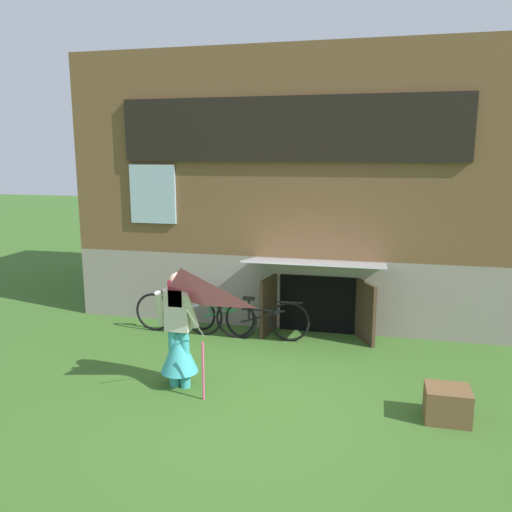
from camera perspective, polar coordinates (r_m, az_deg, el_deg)
name	(u,v)px	position (r m, az deg, el deg)	size (l,w,h in m)	color
ground_plane	(246,403)	(7.07, -1.06, -15.87)	(60.00, 60.00, 0.00)	#386023
log_house	(304,185)	(11.42, 5.35, 7.74)	(8.31, 5.51, 5.07)	gray
person	(179,340)	(7.32, -8.51, -9.10)	(0.61, 0.53, 1.64)	teal
kite	(182,305)	(6.48, -8.18, -5.42)	(1.15, 1.14, 1.73)	#E54C7F
bicycle_black	(262,319)	(9.12, 0.67, -6.98)	(1.67, 0.13, 0.76)	black
bicycle_green	(220,316)	(9.43, -3.95, -6.58)	(1.47, 0.49, 0.70)	black
bicycle_silver	(178,313)	(9.56, -8.55, -6.23)	(1.68, 0.08, 0.77)	black
wooden_crate	(447,404)	(6.99, 20.32, -15.04)	(0.53, 0.45, 0.42)	brown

